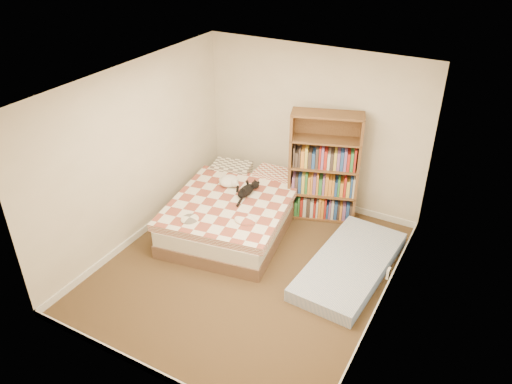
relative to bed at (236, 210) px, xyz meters
The scene contains 6 objects.
room 1.38m from the bed, 49.58° to the right, with size 3.51×4.01×2.51m.
bed is the anchor object (origin of this frame).
bookshelf 1.38m from the bed, 40.89° to the left, with size 1.12×0.65×1.69m.
floor_mattress 1.88m from the bed, ahead, with size 0.88×1.95×0.18m, color #738DC1.
black_cat 0.37m from the bed, 41.29° to the left, with size 0.26×0.64×0.14m.
white_dog 0.44m from the bed, 138.34° to the left, with size 0.39×0.40×0.15m.
Camera 1 is at (2.60, -4.53, 4.23)m, focal length 35.00 mm.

